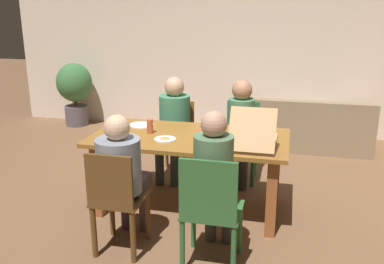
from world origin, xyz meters
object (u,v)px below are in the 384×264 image
person_1 (215,176)px  drinking_glass_0 (150,126)px  chair_2 (241,138)px  person_3 (122,169)px  dining_table (190,147)px  plate_1 (141,125)px  person_0 (173,119)px  pizza_box_0 (254,137)px  chair_0 (177,135)px  plate_2 (209,133)px  chair_1 (210,208)px  couch (301,128)px  potted_plant (75,88)px  person_2 (240,123)px  drinking_glass_1 (201,139)px  chair_3 (117,200)px  plate_0 (165,139)px

person_1 → drinking_glass_0: bearing=134.4°
chair_2 → person_3: (-0.77, -1.70, 0.21)m
dining_table → plate_1: 0.63m
person_0 → pizza_box_0: (1.00, -0.82, 0.11)m
pizza_box_0 → plate_1: pizza_box_0 is taller
chair_0 → plate_2: 1.02m
dining_table → pizza_box_0: bearing=-5.3°
dining_table → pizza_box_0: 0.64m
chair_0 → person_0: bearing=-90.0°
chair_1 → person_3: bearing=166.3°
couch → potted_plant: 3.67m
person_0 → couch: size_ratio=0.62×
person_0 → person_3: bearing=-90.0°
pizza_box_0 → plate_2: 0.48m
chair_1 → person_2: size_ratio=0.80×
chair_1 → drinking_glass_1: bearing=108.0°
chair_3 → person_3: size_ratio=0.78×
chair_3 → chair_0: bearing=90.0°
chair_1 → plate_0: 1.02m
potted_plant → chair_0: bearing=-36.6°
person_0 → chair_0: bearing=90.0°
drinking_glass_0 → pizza_box_0: bearing=-3.1°
couch → chair_2: bearing=-117.1°
person_0 → plate_0: (0.18, -0.93, 0.07)m
chair_0 → drinking_glass_0: drinking_glass_0 is taller
person_1 → person_2: 1.59m
couch → person_3: bearing=-115.6°
chair_3 → chair_2: bearing=67.3°
drinking_glass_0 → plate_1: bearing=126.4°
plate_1 → couch: (1.65, 2.04, -0.50)m
person_3 → drinking_glass_0: bearing=91.4°
pizza_box_0 → person_0: bearing=140.4°
person_3 → pizza_box_0: person_3 is taller
dining_table → person_1: bearing=-64.1°
person_2 → drinking_glass_1: person_2 is taller
person_1 → pizza_box_0: person_1 is taller
dining_table → plate_0: plate_0 is taller
plate_0 → potted_plant: bearing=131.3°
couch → potted_plant: bearing=175.9°
dining_table → drinking_glass_0: 0.44m
chair_0 → person_1: (0.77, -1.71, 0.25)m
person_0 → person_3: person_0 is taller
person_0 → potted_plant: size_ratio=1.13×
person_3 → couch: 3.41m
person_0 → person_3: (0.00, -1.54, -0.01)m
chair_3 → couch: 3.51m
chair_0 → potted_plant: (-2.19, 1.63, 0.16)m
person_2 → pizza_box_0: size_ratio=1.91×
chair_3 → person_3: person_3 is taller
person_0 → chair_3: person_0 is taller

